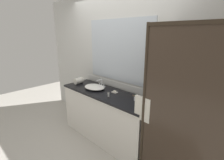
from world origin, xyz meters
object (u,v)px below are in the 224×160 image
at_px(faucet, 101,84).
at_px(amenity_bottle_body_wash, 135,98).
at_px(sink_basin, 95,87).
at_px(rolled_towel_near_edge, 78,81).
at_px(amenity_bottle_conditioner, 108,94).
at_px(soap_dish, 115,92).

height_order(faucet, amenity_bottle_body_wash, faucet).
relative_size(sink_basin, rolled_towel_near_edge, 2.33).
height_order(faucet, amenity_bottle_conditioner, faucet).
bearing_deg(amenity_bottle_conditioner, rolled_towel_near_edge, 175.01).
distance_m(amenity_bottle_conditioner, rolled_towel_near_edge, 0.95).
bearing_deg(amenity_bottle_body_wash, faucet, 173.56).
bearing_deg(soap_dish, amenity_bottle_body_wash, -4.60).
xyz_separation_m(sink_basin, amenity_bottle_conditioner, (0.47, -0.10, 0.01)).
xyz_separation_m(faucet, rolled_towel_near_edge, (-0.47, -0.19, 0.01)).
height_order(sink_basin, rolled_towel_near_edge, rolled_towel_near_edge).
bearing_deg(amenity_bottle_body_wash, soap_dish, 175.40).
relative_size(sink_basin, amenity_bottle_body_wash, 4.63).
bearing_deg(soap_dish, faucet, 171.49).
xyz_separation_m(soap_dish, rolled_towel_near_edge, (-0.88, -0.13, 0.04)).
bearing_deg(soap_dish, rolled_towel_near_edge, -171.77).
bearing_deg(amenity_bottle_conditioner, sink_basin, 167.43).
bearing_deg(sink_basin, soap_dish, 14.47).
height_order(amenity_bottle_conditioner, amenity_bottle_body_wash, amenity_bottle_body_wash).
relative_size(soap_dish, rolled_towel_near_edge, 0.55).
height_order(soap_dish, amenity_bottle_body_wash, amenity_bottle_body_wash).
relative_size(faucet, amenity_bottle_conditioner, 1.96).
bearing_deg(sink_basin, rolled_towel_near_edge, -177.28).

